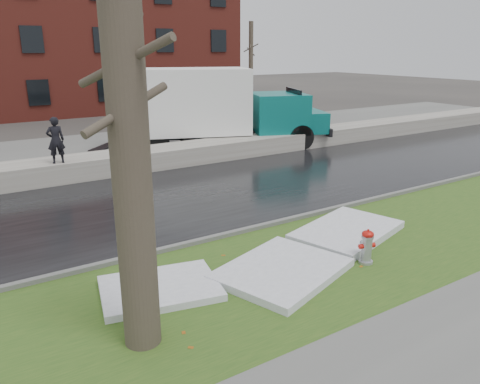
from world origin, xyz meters
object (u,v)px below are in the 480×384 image
fire_hydrant (367,245)px  box_truck (210,107)px  tree (127,114)px  worker (56,140)px

fire_hydrant → box_truck: size_ratio=0.07×
tree → worker: tree is taller
fire_hydrant → box_truck: 12.93m
fire_hydrant → tree: bearing=-163.6°
box_truck → tree: bearing=-102.6°
fire_hydrant → tree: tree is taller
tree → box_truck: (8.24, 12.55, -1.72)m
fire_hydrant → tree: (-5.14, -0.08, 3.20)m
box_truck → worker: box_truck is taller
fire_hydrant → box_truck: bearing=91.5°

